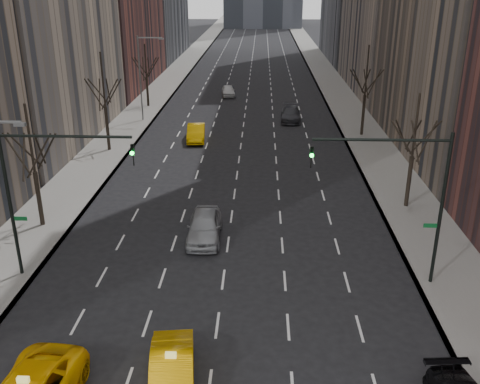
# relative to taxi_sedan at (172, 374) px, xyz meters

# --- Properties ---
(sidewalk_left) EXTENTS (4.50, 320.00, 0.15)m
(sidewalk_left) POSITION_rel_taxi_sedan_xyz_m (-10.86, 66.23, -0.71)
(sidewalk_left) COLOR slate
(sidewalk_left) RESTS_ON ground
(sidewalk_right) EXTENTS (4.50, 320.00, 0.15)m
(sidewalk_right) POSITION_rel_taxi_sedan_xyz_m (13.64, 66.23, -0.71)
(sidewalk_right) COLOR slate
(sidewalk_right) RESTS_ON ground
(tree_lw_b) EXTENTS (3.36, 3.50, 7.82)m
(tree_lw_b) POSITION_rel_taxi_sedan_xyz_m (-10.61, 14.23, 2.94)
(tree_lw_b) COLOR black
(tree_lw_b) RESTS_ON ground
(tree_lw_c) EXTENTS (3.36, 3.50, 8.74)m
(tree_lw_c) POSITION_rel_taxi_sedan_xyz_m (-10.61, 30.23, 3.25)
(tree_lw_c) COLOR black
(tree_lw_c) RESTS_ON ground
(tree_lw_d) EXTENTS (3.36, 3.50, 7.36)m
(tree_lw_d) POSITION_rel_taxi_sedan_xyz_m (-10.61, 48.23, 2.78)
(tree_lw_d) COLOR black
(tree_lw_d) RESTS_ON ground
(tree_rw_b) EXTENTS (3.36, 3.50, 7.82)m
(tree_rw_b) POSITION_rel_taxi_sedan_xyz_m (13.39, 18.23, 2.94)
(tree_rw_b) COLOR black
(tree_rw_b) RESTS_ON ground
(tree_rw_c) EXTENTS (3.36, 3.50, 8.74)m
(tree_rw_c) POSITION_rel_taxi_sedan_xyz_m (13.39, 36.23, 3.25)
(tree_rw_c) COLOR black
(tree_rw_c) RESTS_ON ground
(traffic_mast_left) EXTENTS (6.69, 0.39, 8.00)m
(traffic_mast_left) POSITION_rel_taxi_sedan_xyz_m (-7.72, 8.23, 4.71)
(traffic_mast_left) COLOR black
(traffic_mast_left) RESTS_ON ground
(traffic_mast_right) EXTENTS (6.69, 0.39, 8.00)m
(traffic_mast_right) POSITION_rel_taxi_sedan_xyz_m (10.50, 8.23, 4.71)
(traffic_mast_right) COLOR black
(traffic_mast_right) RESTS_ON ground
(streetlight_far) EXTENTS (2.83, 0.22, 9.00)m
(streetlight_far) POSITION_rel_taxi_sedan_xyz_m (-9.45, 41.23, 4.84)
(streetlight_far) COLOR slate
(streetlight_far) RESTS_ON ground
(taxi_sedan) EXTENTS (2.25, 4.92, 1.56)m
(taxi_sedan) POSITION_rel_taxi_sedan_xyz_m (0.00, 0.00, 0.00)
(taxi_sedan) COLOR #EBA404
(taxi_sedan) RESTS_ON ground
(silver_sedan_ahead) EXTENTS (2.09, 4.98, 1.68)m
(silver_sedan_ahead) POSITION_rel_taxi_sedan_xyz_m (-0.07, 12.94, 0.06)
(silver_sedan_ahead) COLOR gray
(silver_sedan_ahead) RESTS_ON ground
(far_taxi) EXTENTS (2.04, 4.87, 1.56)m
(far_taxi) POSITION_rel_taxi_sedan_xyz_m (-3.03, 33.91, 0.00)
(far_taxi) COLOR #D99F04
(far_taxi) RESTS_ON ground
(far_suv_grey) EXTENTS (2.32, 5.30, 1.52)m
(far_suv_grey) POSITION_rel_taxi_sedan_xyz_m (6.53, 42.09, -0.02)
(far_suv_grey) COLOR #323237
(far_suv_grey) RESTS_ON ground
(far_car_white) EXTENTS (2.15, 4.34, 1.42)m
(far_car_white) POSITION_rel_taxi_sedan_xyz_m (-1.16, 55.00, -0.07)
(far_car_white) COLOR silver
(far_car_white) RESTS_ON ground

